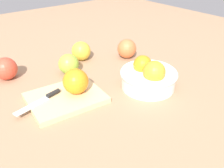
{
  "coord_description": "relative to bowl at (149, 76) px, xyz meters",
  "views": [
    {
      "loc": [
        0.38,
        0.61,
        0.42
      ],
      "look_at": [
        -0.02,
        0.1,
        0.04
      ],
      "focal_mm": 38.29,
      "sensor_mm": 36.0,
      "label": 1
    }
  ],
  "objects": [
    {
      "name": "bowl",
      "position": [
        0.0,
        0.0,
        0.0
      ],
      "size": [
        0.19,
        0.19,
        0.11
      ],
      "color": "white",
      "rests_on": "ground_plane"
    },
    {
      "name": "apple_front_right",
      "position": [
        0.36,
        -0.36,
        -0.0
      ],
      "size": [
        0.08,
        0.08,
        0.08
      ],
      "primitive_type": "sphere",
      "color": "#D6422D",
      "rests_on": "ground_plane"
    },
    {
      "name": "citrus_peel",
      "position": [
        -0.06,
        -0.14,
        -0.04
      ],
      "size": [
        0.05,
        0.04,
        0.01
      ],
      "primitive_type": "ellipsoid",
      "rotation": [
        0.0,
        0.0,
        3.07
      ],
      "color": "orange",
      "rests_on": "ground_plane"
    },
    {
      "name": "knife",
      "position": [
        0.32,
        -0.12,
        -0.02
      ],
      "size": [
        0.16,
        0.05,
        0.01
      ],
      "color": "silver",
      "rests_on": "cutting_board"
    },
    {
      "name": "apple_front_left_2",
      "position": [
        0.06,
        -0.33,
        -0.0
      ],
      "size": [
        0.08,
        0.08,
        0.08
      ],
      "primitive_type": "sphere",
      "color": "gold",
      "rests_on": "ground_plane"
    },
    {
      "name": "apple_front_center",
      "position": [
        0.16,
        -0.25,
        -0.0
      ],
      "size": [
        0.08,
        0.08,
        0.08
      ],
      "primitive_type": "sphere",
      "color": "#8EB738",
      "rests_on": "ground_plane"
    },
    {
      "name": "ground_plane",
      "position": [
        0.14,
        -0.14,
        -0.04
      ],
      "size": [
        2.4,
        2.4,
        0.0
      ],
      "primitive_type": "plane",
      "color": "#997556"
    },
    {
      "name": "orange_on_board",
      "position": [
        0.22,
        -0.1,
        0.01
      ],
      "size": [
        0.08,
        0.08,
        0.08
      ],
      "primitive_type": "sphere",
      "color": "orange",
      "rests_on": "cutting_board"
    },
    {
      "name": "cutting_board",
      "position": [
        0.26,
        -0.1,
        -0.03
      ],
      "size": [
        0.24,
        0.2,
        0.02
      ],
      "primitive_type": "cube",
      "rotation": [
        0.0,
        0.0,
        -0.09
      ],
      "color": "#DBB77F",
      "rests_on": "ground_plane"
    },
    {
      "name": "apple_front_left",
      "position": [
        -0.11,
        -0.23,
        -0.0
      ],
      "size": [
        0.08,
        0.08,
        0.08
      ],
      "primitive_type": "sphere",
      "color": "#CC6638",
      "rests_on": "ground_plane"
    }
  ]
}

